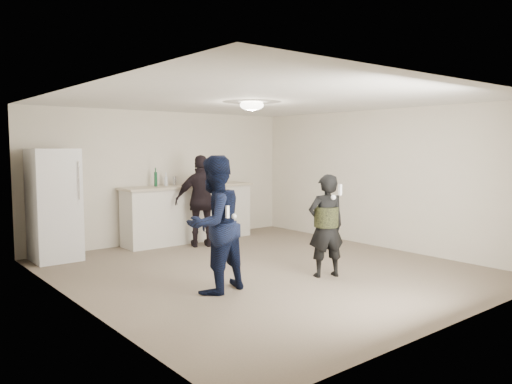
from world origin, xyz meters
TOP-DOWN VIEW (x-y plane):
  - floor at (0.00, 0.00)m, footprint 6.00×6.00m
  - ceiling at (0.00, 0.00)m, footprint 6.00×6.00m
  - wall_back at (0.00, 3.00)m, footprint 6.00×0.00m
  - wall_front at (0.00, -3.00)m, footprint 6.00×0.00m
  - wall_left at (-2.75, 0.00)m, footprint 0.00×6.00m
  - wall_right at (2.75, 0.00)m, footprint 0.00×6.00m
  - counter at (0.32, 2.67)m, footprint 2.60×0.56m
  - counter_top at (0.32, 2.67)m, footprint 2.68×0.64m
  - fridge at (-2.23, 2.60)m, footprint 0.70×0.70m
  - fridge_handle at (-1.95, 2.23)m, footprint 0.02×0.02m
  - ceiling_dome at (0.00, 0.30)m, footprint 0.36×0.36m
  - shaker at (0.09, 2.77)m, footprint 0.08×0.08m
  - man at (-1.23, -0.48)m, footprint 0.95×0.80m
  - woman at (0.42, -0.85)m, footprint 0.62×0.52m
  - camo_shorts at (0.42, -0.85)m, footprint 0.34×0.34m
  - spectator at (0.23, 2.05)m, footprint 1.06×0.80m
  - remote_man at (-1.23, -0.76)m, footprint 0.04×0.04m
  - nunchuk_man at (-1.11, -0.73)m, footprint 0.07×0.07m
  - remote_woman at (0.42, -1.10)m, footprint 0.04×0.04m
  - nunchuk_woman at (0.32, -1.07)m, footprint 0.07×0.07m
  - bottle_cluster at (0.47, 2.64)m, footprint 1.43×0.37m

SIDE VIEW (x-z plane):
  - floor at x=0.00m, z-range 0.00..0.00m
  - counter at x=0.32m, z-range 0.00..1.05m
  - woman at x=0.42m, z-range 0.00..1.45m
  - spectator at x=0.23m, z-range 0.00..1.68m
  - camo_shorts at x=0.42m, z-range 0.71..0.99m
  - man at x=-1.23m, z-range 0.00..1.73m
  - fridge at x=-2.23m, z-range 0.00..1.80m
  - nunchuk_man at x=-1.11m, z-range 0.95..1.01m
  - remote_man at x=-1.23m, z-range 0.98..1.12m
  - counter_top at x=0.32m, z-range 1.05..1.09m
  - nunchuk_woman at x=0.32m, z-range 1.11..1.18m
  - shaker at x=0.09m, z-range 1.09..1.26m
  - bottle_cluster at x=0.47m, z-range 1.07..1.34m
  - wall_back at x=0.00m, z-range -1.75..4.25m
  - wall_front at x=0.00m, z-range -1.75..4.25m
  - wall_left at x=-2.75m, z-range -1.75..4.25m
  - wall_right at x=2.75m, z-range -1.75..4.25m
  - remote_woman at x=0.42m, z-range 1.18..1.32m
  - fridge_handle at x=-1.95m, z-range 1.00..1.60m
  - ceiling_dome at x=0.00m, z-range 2.37..2.53m
  - ceiling at x=0.00m, z-range 2.50..2.50m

